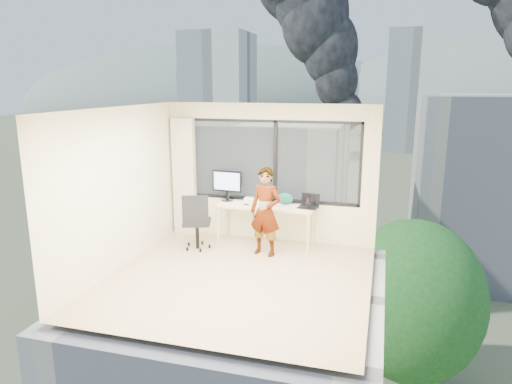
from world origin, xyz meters
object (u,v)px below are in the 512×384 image
(monitor, at_px, (227,185))
(game_console, at_px, (252,200))
(laptop, at_px, (308,202))
(desk, at_px, (265,224))
(person, at_px, (265,212))
(handbag, at_px, (286,199))
(chair, at_px, (197,220))

(monitor, distance_m, game_console, 0.56)
(laptop, bearing_deg, desk, -168.18)
(person, xyz_separation_m, handbag, (0.21, 0.71, 0.08))
(chair, bearing_deg, person, -15.28)
(desk, relative_size, laptop, 4.87)
(desk, distance_m, handbag, 0.62)
(game_console, xyz_separation_m, handbag, (0.65, -0.02, 0.07))
(game_console, bearing_deg, chair, -144.65)
(desk, relative_size, game_console, 6.10)
(person, bearing_deg, laptop, 52.76)
(chair, relative_size, laptop, 2.89)
(game_console, height_order, laptop, laptop)
(monitor, xyz_separation_m, handbag, (1.14, 0.02, -0.19))
(monitor, xyz_separation_m, game_console, (0.49, 0.04, -0.26))
(chair, bearing_deg, game_console, 25.93)
(chair, height_order, laptop, chair)
(desk, xyz_separation_m, chair, (-1.13, -0.58, 0.16))
(monitor, bearing_deg, person, -32.37)
(monitor, bearing_deg, handbag, 4.82)
(chair, relative_size, handbag, 3.79)
(chair, bearing_deg, handbag, 9.64)
(desk, relative_size, chair, 1.68)
(handbag, bearing_deg, desk, -157.00)
(desk, distance_m, person, 0.69)
(chair, xyz_separation_m, handbag, (1.48, 0.75, 0.32))
(monitor, distance_m, handbag, 1.16)
(game_console, bearing_deg, laptop, -16.69)
(person, distance_m, handbag, 0.74)
(desk, height_order, chair, chair)
(game_console, height_order, handbag, handbag)
(monitor, relative_size, laptop, 1.60)
(laptop, distance_m, handbag, 0.47)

